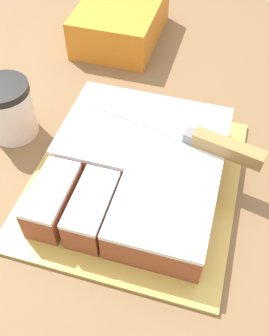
% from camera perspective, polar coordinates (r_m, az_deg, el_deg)
% --- Properties ---
extents(ground_plane, '(8.00, 8.00, 0.00)m').
position_cam_1_polar(ground_plane, '(1.51, -0.43, -21.96)').
color(ground_plane, '#7F705B').
extents(countertop, '(1.40, 1.10, 0.96)m').
position_cam_1_polar(countertop, '(1.06, -0.58, -14.09)').
color(countertop, brown).
rests_on(countertop, ground_plane).
extents(cake_board, '(0.31, 0.34, 0.01)m').
position_cam_1_polar(cake_board, '(0.60, 0.00, -1.89)').
color(cake_board, gold).
rests_on(cake_board, countertop).
extents(cake, '(0.25, 0.28, 0.06)m').
position_cam_1_polar(cake, '(0.58, 0.35, 0.16)').
color(cake, '#994C2D').
rests_on(cake, cake_board).
extents(knife, '(0.28, 0.08, 0.02)m').
position_cam_1_polar(knife, '(0.57, 10.87, 3.68)').
color(knife, silver).
rests_on(knife, cake).
extents(coffee_cup, '(0.08, 0.08, 0.10)m').
position_cam_1_polar(coffee_cup, '(0.68, -17.77, 8.08)').
color(coffee_cup, white).
rests_on(coffee_cup, countertop).
extents(storage_box, '(0.16, 0.22, 0.08)m').
position_cam_1_polar(storage_box, '(0.89, -2.02, 20.58)').
color(storage_box, orange).
rests_on(storage_box, countertop).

